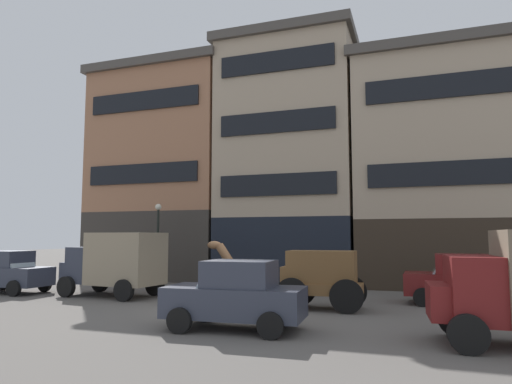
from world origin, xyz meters
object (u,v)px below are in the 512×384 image
(cargo_wagon, at_px, (320,275))
(delivery_truck_near, at_px, (115,262))
(streetlamp_curbside, at_px, (158,232))
(sedan_light, at_px, (236,295))
(draft_horse, at_px, (240,269))
(sedan_parked_curb, at_px, (459,280))
(sedan_dark, at_px, (8,272))
(pedestrian_officer, at_px, (308,273))

(cargo_wagon, height_order, delivery_truck_near, delivery_truck_near)
(streetlamp_curbside, bearing_deg, sedan_light, -48.33)
(draft_horse, xyz_separation_m, sedan_parked_curb, (7.52, 2.51, -0.36))
(draft_horse, relative_size, sedan_dark, 0.63)
(draft_horse, xyz_separation_m, pedestrian_officer, (1.88, 2.94, -0.29))
(sedan_dark, xyz_separation_m, sedan_light, (12.37, -4.02, 0.00))
(draft_horse, bearing_deg, streetlamp_curbside, 143.96)
(sedan_light, bearing_deg, sedan_parked_curb, 47.50)
(sedan_parked_curb, bearing_deg, cargo_wagon, -151.21)
(draft_horse, relative_size, sedan_parked_curb, 0.62)
(draft_horse, bearing_deg, sedan_light, -70.41)
(delivery_truck_near, relative_size, sedan_dark, 1.21)
(draft_horse, xyz_separation_m, sedan_dark, (-10.91, -0.08, -0.36))
(sedan_parked_curb, bearing_deg, pedestrian_officer, 175.63)
(cargo_wagon, relative_size, sedan_parked_curb, 0.78)
(draft_horse, distance_m, delivery_truck_near, 5.74)
(cargo_wagon, relative_size, sedan_light, 0.78)
(cargo_wagon, distance_m, streetlamp_curbside, 10.33)
(cargo_wagon, relative_size, streetlamp_curbside, 0.71)
(cargo_wagon, distance_m, sedan_light, 4.37)
(sedan_light, bearing_deg, streetlamp_curbside, 131.67)
(streetlamp_curbside, bearing_deg, pedestrian_officer, -11.02)
(sedan_dark, bearing_deg, draft_horse, 0.41)
(sedan_parked_curb, distance_m, streetlamp_curbside, 13.99)
(draft_horse, bearing_deg, delivery_truck_near, 175.83)
(cargo_wagon, bearing_deg, draft_horse, -179.98)
(cargo_wagon, bearing_deg, streetlamp_curbside, 153.75)
(draft_horse, relative_size, pedestrian_officer, 1.31)
(delivery_truck_near, height_order, sedan_light, delivery_truck_near)
(sedan_parked_curb, bearing_deg, delivery_truck_near, -171.01)
(draft_horse, relative_size, delivery_truck_near, 0.52)
(sedan_light, xyz_separation_m, pedestrian_officer, (0.42, 7.05, 0.07))
(sedan_light, relative_size, streetlamp_curbside, 0.92)
(delivery_truck_near, height_order, sedan_parked_curb, delivery_truck_near)
(delivery_truck_near, height_order, sedan_dark, delivery_truck_near)
(draft_horse, height_order, sedan_parked_curb, draft_horse)
(sedan_parked_curb, bearing_deg, streetlamp_curbside, 171.69)
(cargo_wagon, height_order, sedan_light, cargo_wagon)
(draft_horse, relative_size, streetlamp_curbside, 0.57)
(delivery_truck_near, relative_size, sedan_light, 1.19)
(sedan_parked_curb, xyz_separation_m, pedestrian_officer, (-5.64, 0.43, 0.07))
(delivery_truck_near, relative_size, sedan_parked_curb, 1.19)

